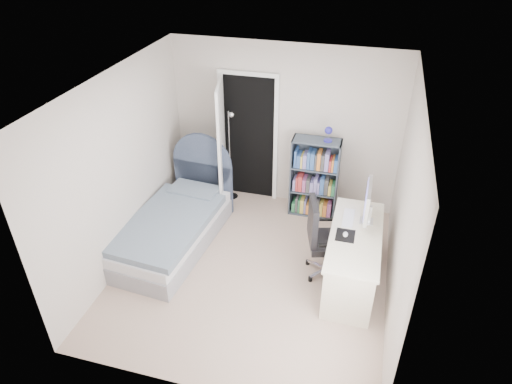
% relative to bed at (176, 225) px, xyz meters
% --- Properties ---
extents(room_shell, '(3.50, 3.70, 2.60)m').
position_rel_bed_xyz_m(room_shell, '(1.20, -0.31, 0.96)').
color(room_shell, tan).
rests_on(room_shell, ground).
extents(door, '(0.92, 0.81, 2.06)m').
position_rel_bed_xyz_m(door, '(0.45, 1.21, 0.75)').
color(door, black).
rests_on(door, ground).
extents(bed, '(1.12, 2.12, 1.26)m').
position_rel_bed_xyz_m(bed, '(0.00, 0.00, 0.00)').
color(bed, gray).
rests_on(bed, ground).
extents(nightstand, '(0.38, 0.38, 0.56)m').
position_rel_bed_xyz_m(nightstand, '(-0.21, 1.31, 0.08)').
color(nightstand, '#CDBC7E').
rests_on(nightstand, ground).
extents(floor_lamp, '(0.22, 0.22, 1.51)m').
position_rel_bed_xyz_m(floor_lamp, '(0.41, 1.28, 0.33)').
color(floor_lamp, silver).
rests_on(floor_lamp, ground).
extents(bookcase, '(0.70, 0.30, 1.48)m').
position_rel_bed_xyz_m(bookcase, '(1.74, 1.21, 0.30)').
color(bookcase, '#3C4652').
rests_on(bookcase, ground).
extents(desk, '(0.61, 1.52, 1.25)m').
position_rel_bed_xyz_m(desk, '(2.44, -0.16, 0.12)').
color(desk, '#ECE3C6').
rests_on(desk, ground).
extents(office_chair, '(0.60, 0.62, 1.09)m').
position_rel_bed_xyz_m(office_chair, '(2.04, -0.12, 0.31)').
color(office_chair, silver).
rests_on(office_chair, ground).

